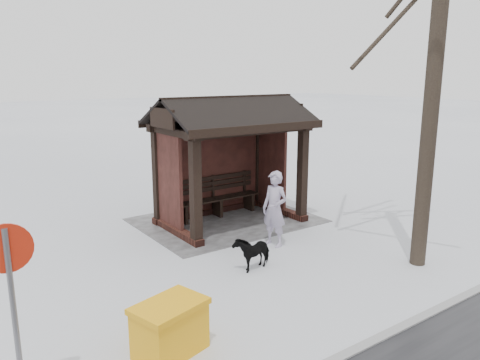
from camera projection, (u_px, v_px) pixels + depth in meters
name	position (u px, v px, depth m)	size (l,w,h in m)	color
ground	(231.00, 222.00, 11.54)	(120.00, 120.00, 0.00)	silver
kerb	(433.00, 312.00, 7.16)	(120.00, 0.15, 0.06)	gray
trampled_patch	(227.00, 220.00, 11.70)	(4.20, 3.20, 0.02)	gray
bus_shelter	(227.00, 134.00, 11.19)	(3.60, 2.40, 3.09)	#341813
pedestrian	(275.00, 209.00, 9.83)	(0.59, 0.39, 1.61)	#AA9EBA
dog	(252.00, 251.00, 8.78)	(0.35, 0.78, 0.65)	black
grit_bin	(170.00, 328.00, 6.06)	(1.06, 0.85, 0.71)	#EFA10E
road_sign	(9.00, 275.00, 4.86)	(0.53, 0.11, 2.09)	slate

